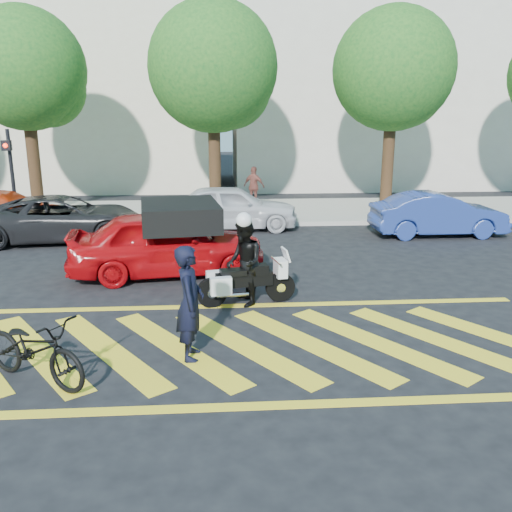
{
  "coord_description": "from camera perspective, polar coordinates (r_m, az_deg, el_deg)",
  "views": [
    {
      "loc": [
        0.14,
        -8.2,
        3.71
      ],
      "look_at": [
        0.82,
        1.78,
        1.05
      ],
      "focal_mm": 38.0,
      "sensor_mm": 36.0,
      "label": 1
    }
  ],
  "objects": [
    {
      "name": "ground",
      "position": [
        9.0,
        -4.5,
        -9.5
      ],
      "size": [
        90.0,
        90.0,
        0.0
      ],
      "primitive_type": "plane",
      "color": "black",
      "rests_on": "ground"
    },
    {
      "name": "sidewalk",
      "position": [
        20.53,
        -4.26,
        4.66
      ],
      "size": [
        60.0,
        5.0,
        0.15
      ],
      "primitive_type": "cube",
      "color": "#9E998E",
      "rests_on": "ground"
    },
    {
      "name": "crosswalk",
      "position": [
        9.0,
        -4.75,
        -9.48
      ],
      "size": [
        12.33,
        4.0,
        0.01
      ],
      "color": "yellow",
      "rests_on": "ground"
    },
    {
      "name": "building_left",
      "position": [
        30.34,
        -20.35,
        16.46
      ],
      "size": [
        16.0,
        8.0,
        10.0
      ],
      "primitive_type": "cube",
      "color": "beige",
      "rests_on": "ground"
    },
    {
      "name": "building_right",
      "position": [
        30.57,
        13.6,
        17.87
      ],
      "size": [
        16.0,
        8.0,
        11.0
      ],
      "primitive_type": "cube",
      "color": "beige",
      "rests_on": "ground"
    },
    {
      "name": "tree_left",
      "position": [
        21.32,
        -22.77,
        17.26
      ],
      "size": [
        4.2,
        4.2,
        7.26
      ],
      "color": "black",
      "rests_on": "ground"
    },
    {
      "name": "tree_center",
      "position": [
        20.31,
        -4.16,
        18.78
      ],
      "size": [
        4.6,
        4.6,
        7.56
      ],
      "color": "black",
      "rests_on": "ground"
    },
    {
      "name": "tree_right",
      "position": [
        21.32,
        14.54,
        18.05
      ],
      "size": [
        4.4,
        4.4,
        7.41
      ],
      "color": "black",
      "rests_on": "ground"
    },
    {
      "name": "signal_pole",
      "position": [
        19.21,
        -24.39,
        8.25
      ],
      "size": [
        0.28,
        0.43,
        3.2
      ],
      "color": "black",
      "rests_on": "ground"
    },
    {
      "name": "officer_bike",
      "position": [
        8.34,
        -6.97,
        -4.92
      ],
      "size": [
        0.44,
        0.66,
        1.8
      ],
      "primitive_type": "imported",
      "rotation": [
        0.0,
        0.0,
        1.55
      ],
      "color": "black",
      "rests_on": "ground"
    },
    {
      "name": "bicycle",
      "position": [
        8.3,
        -22.28,
        -9.05
      ],
      "size": [
        1.97,
        1.6,
        1.0
      ],
      "primitive_type": "imported",
      "rotation": [
        0.0,
        0.0,
        1.0
      ],
      "color": "black",
      "rests_on": "ground"
    },
    {
      "name": "police_motorcycle",
      "position": [
        10.71,
        -1.18,
        -2.68
      ],
      "size": [
        1.98,
        0.78,
        0.88
      ],
      "rotation": [
        0.0,
        0.0,
        0.19
      ],
      "color": "black",
      "rests_on": "ground"
    },
    {
      "name": "officer_moto",
      "position": [
        10.6,
        -1.27,
        -0.71
      ],
      "size": [
        0.79,
        0.94,
        1.72
      ],
      "primitive_type": "imported",
      "rotation": [
        0.0,
        0.0,
        -1.39
      ],
      "color": "black",
      "rests_on": "ground"
    },
    {
      "name": "red_convertible",
      "position": [
        12.77,
        -9.32,
        1.38
      ],
      "size": [
        4.71,
        2.42,
        1.53
      ],
      "primitive_type": "imported",
      "rotation": [
        0.0,
        0.0,
        1.71
      ],
      "color": "#AF080C",
      "rests_on": "ground"
    },
    {
      "name": "parked_left",
      "position": [
        18.93,
        -24.99,
        4.23
      ],
      "size": [
        4.57,
        1.91,
        1.32
      ],
      "primitive_type": "imported",
      "rotation": [
        0.0,
        0.0,
        1.59
      ],
      "color": "#A8280A",
      "rests_on": "ground"
    },
    {
      "name": "parked_mid_left",
      "position": [
        17.04,
        -19.61,
        3.75
      ],
      "size": [
        5.0,
        2.64,
        1.34
      ],
      "primitive_type": "imported",
      "rotation": [
        0.0,
        0.0,
        1.66
      ],
      "color": "black",
      "rests_on": "ground"
    },
    {
      "name": "parked_mid_right",
      "position": [
        17.66,
        -2.6,
        5.17
      ],
      "size": [
        4.29,
        1.74,
        1.46
      ],
      "primitive_type": "imported",
      "rotation": [
        0.0,
        0.0,
        1.57
      ],
      "color": "silver",
      "rests_on": "ground"
    },
    {
      "name": "parked_right",
      "position": [
        17.62,
        18.62,
        4.18
      ],
      "size": [
        4.06,
        1.45,
        1.33
      ],
      "primitive_type": "imported",
      "rotation": [
        0.0,
        0.0,
        1.58
      ],
      "color": "navy",
      "rests_on": "ground"
    },
    {
      "name": "pedestrian_right",
      "position": [
        21.21,
        -0.21,
        7.34
      ],
      "size": [
        0.96,
        0.8,
        1.54
      ],
      "primitive_type": "imported",
      "rotation": [
        0.0,
        0.0,
        2.57
      ],
      "color": "brown",
      "rests_on": "sidewalk"
    }
  ]
}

